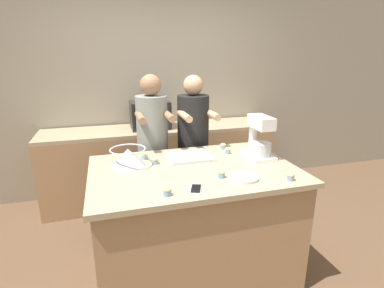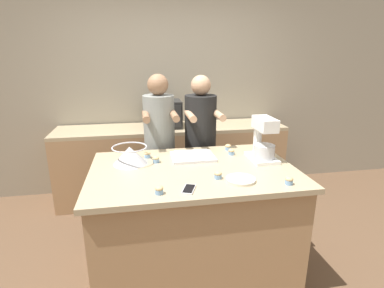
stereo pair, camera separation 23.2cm
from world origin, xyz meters
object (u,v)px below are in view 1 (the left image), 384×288
(cupcake_1, at_px, (223,146))
(cupcake_4, at_px, (221,174))
(baking_tray, at_px, (191,156))
(cell_phone, at_px, (196,189))
(person_left, at_px, (153,152))
(cupcake_2, at_px, (167,191))
(person_right, at_px, (193,150))
(microwave_oven, at_px, (150,115))
(cupcake_3, at_px, (291,176))
(stand_mixer, at_px, (259,140))
(cupcake_6, at_px, (155,161))
(small_plate, at_px, (244,177))
(mixing_bowl, at_px, (128,157))
(cupcake_5, at_px, (144,156))
(cupcake_0, at_px, (228,150))

(cupcake_1, distance_m, cupcake_4, 0.67)
(baking_tray, bearing_deg, cell_phone, -102.65)
(person_left, bearing_deg, cupcake_2, -94.51)
(person_right, bearing_deg, baking_tray, -108.86)
(cupcake_2, bearing_deg, microwave_oven, 84.56)
(cupcake_3, bearing_deg, stand_mixer, 88.38)
(person_right, distance_m, stand_mixer, 0.80)
(cell_phone, bearing_deg, person_right, 74.47)
(cupcake_1, bearing_deg, cupcake_6, -162.34)
(baking_tray, relative_size, cupcake_4, 6.44)
(person_left, height_order, cupcake_2, person_left)
(stand_mixer, bearing_deg, person_right, 120.88)
(small_plate, bearing_deg, cupcake_1, 80.46)
(person_left, relative_size, cupcake_4, 28.85)
(person_left, relative_size, small_plate, 7.69)
(person_left, xyz_separation_m, cupcake_4, (0.34, -0.96, 0.11))
(baking_tray, height_order, cell_phone, baking_tray)
(cupcake_4, distance_m, cupcake_6, 0.58)
(mixing_bowl, height_order, cupcake_2, mixing_bowl)
(small_plate, height_order, cupcake_2, cupcake_2)
(small_plate, distance_m, cupcake_5, 0.87)
(cupcake_2, bearing_deg, cupcake_5, 93.92)
(stand_mixer, relative_size, baking_tray, 1.00)
(stand_mixer, height_order, mixing_bowl, stand_mixer)
(cupcake_0, bearing_deg, mixing_bowl, -175.63)
(cupcake_6, bearing_deg, small_plate, -40.01)
(cupcake_5, distance_m, cupcake_6, 0.15)
(person_right, xyz_separation_m, cupcake_2, (-0.50, -1.13, 0.13))
(baking_tray, height_order, cupcake_2, cupcake_2)
(person_left, height_order, cupcake_5, person_left)
(person_left, bearing_deg, cupcake_1, -29.71)
(person_left, relative_size, cupcake_5, 28.85)
(cupcake_0, xyz_separation_m, cupcake_5, (-0.73, 0.05, 0.00))
(cell_phone, distance_m, cupcake_6, 0.58)
(baking_tray, bearing_deg, small_plate, -64.68)
(person_right, distance_m, cupcake_6, 0.75)
(cupcake_4, relative_size, cupcake_6, 1.00)
(cupcake_2, xyz_separation_m, cupcake_3, (0.88, -0.01, 0.00))
(cupcake_1, distance_m, cupcake_3, 0.82)
(stand_mixer, bearing_deg, cell_phone, -146.64)
(person_left, bearing_deg, cell_phone, -84.56)
(cupcake_3, relative_size, cupcake_6, 1.00)
(small_plate, bearing_deg, mixing_bowl, 147.83)
(microwave_oven, distance_m, cell_phone, 1.83)
(stand_mixer, height_order, cupcake_6, stand_mixer)
(person_left, height_order, small_plate, person_left)
(cupcake_3, bearing_deg, person_right, 108.16)
(person_right, height_order, cupcake_6, person_right)
(cupcake_3, bearing_deg, cupcake_0, 106.58)
(microwave_oven, relative_size, cupcake_3, 8.18)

